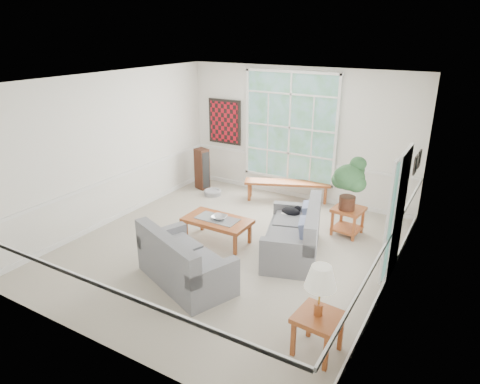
% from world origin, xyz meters
% --- Properties ---
extents(floor, '(5.50, 6.00, 0.01)m').
position_xyz_m(floor, '(0.00, 0.00, -0.01)').
color(floor, '#A39A8A').
rests_on(floor, ground).
extents(ceiling, '(5.50, 6.00, 0.02)m').
position_xyz_m(ceiling, '(0.00, 0.00, 3.00)').
color(ceiling, white).
rests_on(ceiling, ground).
extents(wall_back, '(5.50, 0.02, 3.00)m').
position_xyz_m(wall_back, '(0.00, 3.00, 1.50)').
color(wall_back, white).
rests_on(wall_back, ground).
extents(wall_front, '(5.50, 0.02, 3.00)m').
position_xyz_m(wall_front, '(0.00, -3.00, 1.50)').
color(wall_front, white).
rests_on(wall_front, ground).
extents(wall_left, '(0.02, 6.00, 3.00)m').
position_xyz_m(wall_left, '(-2.75, 0.00, 1.50)').
color(wall_left, white).
rests_on(wall_left, ground).
extents(wall_right, '(0.02, 6.00, 3.00)m').
position_xyz_m(wall_right, '(2.75, 0.00, 1.50)').
color(wall_right, white).
rests_on(wall_right, ground).
extents(window_back, '(2.30, 0.08, 2.40)m').
position_xyz_m(window_back, '(-0.20, 2.96, 1.65)').
color(window_back, white).
rests_on(window_back, wall_back).
extents(entry_door, '(0.08, 0.90, 2.10)m').
position_xyz_m(entry_door, '(2.71, 0.60, 1.05)').
color(entry_door, white).
rests_on(entry_door, floor).
extents(door_sidelight, '(0.08, 0.26, 1.90)m').
position_xyz_m(door_sidelight, '(2.71, -0.03, 1.15)').
color(door_sidelight, white).
rests_on(door_sidelight, wall_right).
extents(wall_art, '(0.90, 0.06, 1.10)m').
position_xyz_m(wall_art, '(-1.95, 2.95, 1.60)').
color(wall_art, '#5D0B12').
rests_on(wall_art, wall_back).
extents(wall_frame_near, '(0.04, 0.26, 0.32)m').
position_xyz_m(wall_frame_near, '(2.71, 1.75, 1.55)').
color(wall_frame_near, black).
rests_on(wall_frame_near, wall_right).
extents(wall_frame_far, '(0.04, 0.26, 0.32)m').
position_xyz_m(wall_frame_far, '(2.71, 2.15, 1.55)').
color(wall_frame_far, black).
rests_on(wall_frame_far, wall_right).
extents(loveseat_right, '(1.36, 1.89, 0.92)m').
position_xyz_m(loveseat_right, '(1.06, 0.38, 0.46)').
color(loveseat_right, slate).
rests_on(loveseat_right, floor).
extents(loveseat_front, '(1.86, 1.41, 0.90)m').
position_xyz_m(loveseat_front, '(-0.01, -1.28, 0.45)').
color(loveseat_front, slate).
rests_on(loveseat_front, floor).
extents(coffee_table, '(1.25, 0.69, 0.46)m').
position_xyz_m(coffee_table, '(-0.33, 0.10, 0.23)').
color(coffee_table, brown).
rests_on(coffee_table, floor).
extents(pewter_bowl, '(0.36, 0.36, 0.08)m').
position_xyz_m(pewter_bowl, '(-0.30, 0.12, 0.50)').
color(pewter_bowl, '#A1A1A6').
rests_on(pewter_bowl, coffee_table).
extents(window_bench, '(1.95, 1.12, 0.46)m').
position_xyz_m(window_bench, '(-0.07, 2.65, 0.23)').
color(window_bench, brown).
rests_on(window_bench, floor).
extents(end_table, '(0.60, 0.60, 0.55)m').
position_xyz_m(end_table, '(1.67, 1.64, 0.27)').
color(end_table, brown).
rests_on(end_table, floor).
extents(houseplant, '(0.71, 0.71, 1.04)m').
position_xyz_m(houseplant, '(1.65, 1.56, 1.07)').
color(houseplant, '#28512B').
rests_on(houseplant, end_table).
extents(side_table, '(0.58, 0.58, 0.55)m').
position_xyz_m(side_table, '(2.34, -1.75, 0.27)').
color(side_table, brown).
rests_on(side_table, floor).
extents(table_lamp, '(0.47, 0.47, 0.66)m').
position_xyz_m(table_lamp, '(2.32, -1.74, 0.88)').
color(table_lamp, white).
rests_on(table_lamp, side_table).
extents(pet_bed, '(0.44, 0.44, 0.13)m').
position_xyz_m(pet_bed, '(-1.75, 2.07, 0.06)').
color(pet_bed, gray).
rests_on(pet_bed, floor).
extents(floor_speaker, '(0.38, 0.33, 1.02)m').
position_xyz_m(floor_speaker, '(-2.23, 2.32, 0.51)').
color(floor_speaker, '#371A0F').
rests_on(floor_speaker, floor).
extents(cat, '(0.44, 0.39, 0.17)m').
position_xyz_m(cat, '(0.78, 0.92, 0.56)').
color(cat, black).
rests_on(cat, loveseat_right).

